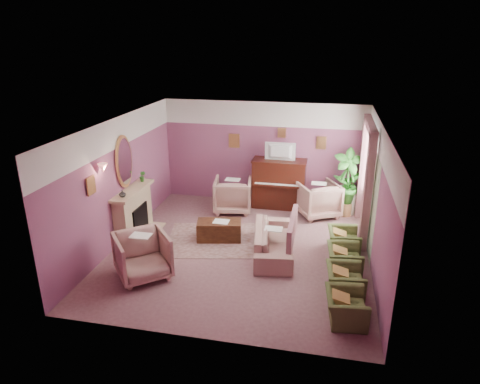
% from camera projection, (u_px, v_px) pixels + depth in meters
% --- Properties ---
extents(floor, '(5.50, 6.00, 0.01)m').
position_uv_depth(floor, '(241.00, 249.00, 9.44)').
color(floor, '#7A5155').
rests_on(floor, ground).
extents(ceiling, '(5.50, 6.00, 0.01)m').
position_uv_depth(ceiling, '(241.00, 124.00, 8.46)').
color(ceiling, silver).
rests_on(ceiling, wall_back).
extents(wall_back, '(5.50, 0.02, 2.80)m').
position_uv_depth(wall_back, '(263.00, 153.00, 11.70)').
color(wall_back, '#704164').
rests_on(wall_back, floor).
extents(wall_front, '(5.50, 0.02, 2.80)m').
position_uv_depth(wall_front, '(198.00, 259.00, 6.20)').
color(wall_front, '#704164').
rests_on(wall_front, floor).
extents(wall_left, '(0.02, 6.00, 2.80)m').
position_uv_depth(wall_left, '(120.00, 181.00, 9.48)').
color(wall_left, '#704164').
rests_on(wall_left, floor).
extents(wall_right, '(0.02, 6.00, 2.80)m').
position_uv_depth(wall_right, '(377.00, 200.00, 8.42)').
color(wall_right, '#704164').
rests_on(wall_right, floor).
extents(picture_rail_band, '(5.50, 0.01, 0.65)m').
position_uv_depth(picture_rail_band, '(264.00, 114.00, 11.32)').
color(picture_rail_band, white).
rests_on(picture_rail_band, wall_back).
extents(stripe_panel, '(0.01, 3.00, 2.15)m').
position_uv_depth(stripe_panel, '(370.00, 193.00, 9.73)').
color(stripe_panel, '#9FB38C').
rests_on(stripe_panel, wall_right).
extents(fireplace_surround, '(0.30, 1.40, 1.10)m').
position_uv_depth(fireplace_surround, '(133.00, 214.00, 9.93)').
color(fireplace_surround, tan).
rests_on(fireplace_surround, floor).
extents(fireplace_inset, '(0.18, 0.72, 0.68)m').
position_uv_depth(fireplace_inset, '(138.00, 220.00, 9.96)').
color(fireplace_inset, black).
rests_on(fireplace_inset, floor).
extents(fire_ember, '(0.06, 0.54, 0.10)m').
position_uv_depth(fire_ember, '(140.00, 227.00, 10.02)').
color(fire_ember, '#FF2A00').
rests_on(fire_ember, floor).
extents(mantel_shelf, '(0.40, 1.55, 0.07)m').
position_uv_depth(mantel_shelf, '(133.00, 191.00, 9.72)').
color(mantel_shelf, tan).
rests_on(mantel_shelf, fireplace_surround).
extents(hearth, '(0.55, 1.50, 0.02)m').
position_uv_depth(hearth, '(143.00, 235.00, 10.08)').
color(hearth, tan).
rests_on(hearth, floor).
extents(mirror_frame, '(0.04, 0.72, 1.20)m').
position_uv_depth(mirror_frame, '(124.00, 162.00, 9.52)').
color(mirror_frame, tan).
rests_on(mirror_frame, wall_left).
extents(mirror_glass, '(0.01, 0.60, 1.06)m').
position_uv_depth(mirror_glass, '(125.00, 162.00, 9.51)').
color(mirror_glass, white).
rests_on(mirror_glass, wall_left).
extents(sconce_shade, '(0.20, 0.20, 0.16)m').
position_uv_depth(sconce_shade, '(103.00, 168.00, 8.47)').
color(sconce_shade, '#F38478').
rests_on(sconce_shade, wall_left).
extents(piano, '(1.40, 0.60, 1.30)m').
position_uv_depth(piano, '(279.00, 184.00, 11.57)').
color(piano, '#38130C').
rests_on(piano, floor).
extents(piano_keyshelf, '(1.30, 0.12, 0.06)m').
position_uv_depth(piano_keyshelf, '(277.00, 186.00, 11.23)').
color(piano_keyshelf, '#38130C').
rests_on(piano_keyshelf, piano).
extents(piano_keys, '(1.20, 0.08, 0.02)m').
position_uv_depth(piano_keys, '(277.00, 184.00, 11.21)').
color(piano_keys, white).
rests_on(piano_keys, piano).
extents(piano_top, '(1.45, 0.65, 0.04)m').
position_uv_depth(piano_top, '(280.00, 161.00, 11.34)').
color(piano_top, '#38130C').
rests_on(piano_top, piano).
extents(television, '(0.80, 0.12, 0.48)m').
position_uv_depth(television, '(280.00, 151.00, 11.20)').
color(television, black).
rests_on(television, piano).
extents(print_back_left, '(0.30, 0.03, 0.38)m').
position_uv_depth(print_back_left, '(234.00, 141.00, 11.71)').
color(print_back_left, tan).
rests_on(print_back_left, wall_back).
extents(print_back_right, '(0.26, 0.03, 0.34)m').
position_uv_depth(print_back_right, '(321.00, 143.00, 11.24)').
color(print_back_right, tan).
rests_on(print_back_right, wall_back).
extents(print_back_mid, '(0.22, 0.03, 0.26)m').
position_uv_depth(print_back_mid, '(282.00, 133.00, 11.36)').
color(print_back_mid, tan).
rests_on(print_back_mid, wall_back).
extents(print_left_wall, '(0.03, 0.28, 0.36)m').
position_uv_depth(print_left_wall, '(91.00, 185.00, 8.26)').
color(print_left_wall, tan).
rests_on(print_left_wall, wall_left).
extents(window_blind, '(0.03, 1.40, 1.80)m').
position_uv_depth(window_blind, '(370.00, 163.00, 9.75)').
color(window_blind, beige).
rests_on(window_blind, wall_right).
extents(curtain_left, '(0.16, 0.34, 2.60)m').
position_uv_depth(curtain_left, '(368.00, 193.00, 9.06)').
color(curtain_left, '#87525A').
rests_on(curtain_left, floor).
extents(curtain_right, '(0.16, 0.34, 2.60)m').
position_uv_depth(curtain_right, '(363.00, 168.00, 10.75)').
color(curtain_right, '#87525A').
rests_on(curtain_right, floor).
extents(pelmet, '(0.16, 2.20, 0.16)m').
position_uv_depth(pelmet, '(371.00, 126.00, 9.46)').
color(pelmet, '#87525A').
rests_on(pelmet, wall_right).
extents(mantel_plant, '(0.16, 0.16, 0.28)m').
position_uv_depth(mantel_plant, '(142.00, 176.00, 10.17)').
color(mantel_plant, '#2F7F27').
rests_on(mantel_plant, mantel_shelf).
extents(mantel_vase, '(0.16, 0.16, 0.16)m').
position_uv_depth(mantel_vase, '(122.00, 194.00, 9.23)').
color(mantel_vase, white).
rests_on(mantel_vase, mantel_shelf).
extents(area_rug, '(2.80, 2.25, 0.01)m').
position_uv_depth(area_rug, '(223.00, 240.00, 9.88)').
color(area_rug, '#8A635F').
rests_on(area_rug, floor).
extents(coffee_table, '(1.08, 0.69, 0.45)m').
position_uv_depth(coffee_table, '(219.00, 230.00, 9.83)').
color(coffee_table, '#3D200F').
rests_on(coffee_table, floor).
extents(table_paper, '(0.35, 0.28, 0.01)m').
position_uv_depth(table_paper, '(221.00, 221.00, 9.74)').
color(table_paper, white).
rests_on(table_paper, coffee_table).
extents(sofa, '(0.67, 2.01, 0.81)m').
position_uv_depth(sofa, '(273.00, 236.00, 9.16)').
color(sofa, tan).
rests_on(sofa, floor).
extents(sofa_throw, '(0.10, 1.52, 0.56)m').
position_uv_depth(sofa_throw, '(292.00, 229.00, 9.01)').
color(sofa_throw, '#87525A').
rests_on(sofa_throw, sofa).
extents(floral_armchair_left, '(0.95, 0.95, 0.99)m').
position_uv_depth(floral_armchair_left, '(233.00, 193.00, 11.34)').
color(floral_armchair_left, tan).
rests_on(floral_armchair_left, floor).
extents(floral_armchair_right, '(0.95, 0.95, 0.99)m').
position_uv_depth(floral_armchair_right, '(318.00, 198.00, 11.05)').
color(floral_armchair_right, tan).
rests_on(floral_armchair_right, floor).
extents(floral_armchair_front, '(0.95, 0.95, 0.99)m').
position_uv_depth(floral_armchair_front, '(142.00, 254.00, 8.23)').
color(floral_armchair_front, tan).
rests_on(floral_armchair_front, floor).
extents(olive_chair_a, '(0.54, 0.77, 0.66)m').
position_uv_depth(olive_chair_a, '(346.00, 303.00, 7.01)').
color(olive_chair_a, '#4E5E2C').
rests_on(olive_chair_a, floor).
extents(olive_chair_b, '(0.54, 0.77, 0.66)m').
position_uv_depth(olive_chair_b, '(345.00, 277.00, 7.76)').
color(olive_chair_b, '#4E5E2C').
rests_on(olive_chair_b, floor).
extents(olive_chair_c, '(0.54, 0.77, 0.66)m').
position_uv_depth(olive_chair_c, '(344.00, 255.00, 8.51)').
color(olive_chair_c, '#4E5E2C').
rests_on(olive_chair_c, floor).
extents(olive_chair_d, '(0.54, 0.77, 0.66)m').
position_uv_depth(olive_chair_d, '(344.00, 237.00, 9.26)').
color(olive_chair_d, '#4E5E2C').
rests_on(olive_chair_d, floor).
extents(side_table, '(0.52, 0.52, 0.70)m').
position_uv_depth(side_table, '(347.00, 200.00, 11.28)').
color(side_table, white).
rests_on(side_table, floor).
extents(side_plant_big, '(0.30, 0.30, 0.34)m').
position_uv_depth(side_plant_big, '(348.00, 181.00, 11.10)').
color(side_plant_big, '#2F7F27').
rests_on(side_plant_big, side_table).
extents(side_plant_small, '(0.16, 0.16, 0.28)m').
position_uv_depth(side_plant_small, '(353.00, 184.00, 10.99)').
color(side_plant_small, '#2F7F27').
rests_on(side_plant_small, side_table).
extents(palm_pot, '(0.34, 0.34, 0.34)m').
position_uv_depth(palm_pot, '(345.00, 209.00, 11.19)').
color(palm_pot, '#9F6A43').
rests_on(palm_pot, floor).
extents(palm_plant, '(0.76, 0.76, 1.44)m').
position_uv_depth(palm_plant, '(348.00, 177.00, 10.88)').
color(palm_plant, '#2F7F27').
rests_on(palm_plant, palm_pot).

